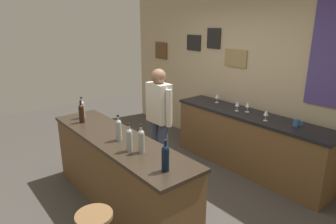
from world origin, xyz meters
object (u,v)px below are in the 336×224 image
object	(u,v)px
coffee_mug	(297,123)
wine_bottle_e	(141,140)
wine_glass_d	(266,113)
bartender	(159,117)
wine_glass_a	(217,96)
wine_glass_c	(248,105)
wine_glass_b	(237,104)
wine_bottle_b	(81,113)
wine_bottle_d	(129,139)
wine_bottle_c	(119,129)
wine_bottle_f	(165,157)
wine_bottle_a	(82,109)

from	to	relation	value
coffee_mug	wine_bottle_e	bearing A→B (deg)	-105.87
wine_glass_d	bartender	bearing A→B (deg)	-131.85
wine_glass_a	wine_glass_c	bearing A→B (deg)	-4.28
wine_bottle_e	wine_glass_b	bearing A→B (deg)	99.60
wine_bottle_b	wine_bottle_d	xyz separation A→B (m)	(1.19, 0.01, 0.00)
wine_glass_a	wine_bottle_b	bearing A→B (deg)	-100.72
bartender	wine_bottle_b	size ratio (longest dim) A/B	5.29
wine_glass_c	coffee_mug	bearing A→B (deg)	-0.78
bartender	wine_bottle_d	bearing A→B (deg)	-53.31
wine_bottle_e	bartender	bearing A→B (deg)	133.37
wine_bottle_b	wine_glass_a	distance (m)	2.28
bartender	wine_bottle_c	bearing A→B (deg)	-67.24
wine_glass_a	wine_glass_d	size ratio (longest dim) A/B	1.00
wine_glass_a	wine_bottle_f	bearing A→B (deg)	-58.66
wine_bottle_f	wine_glass_c	size ratio (longest dim) A/B	1.97
wine_bottle_a	wine_glass_d	xyz separation A→B (m)	(1.67, 1.96, -0.05)
coffee_mug	wine_glass_a	bearing A→B (deg)	177.63
wine_bottle_f	wine_bottle_b	bearing A→B (deg)	-178.83
wine_bottle_c	wine_glass_d	distance (m)	2.08
bartender	wine_bottle_a	bearing A→B (deg)	-128.34
wine_bottle_b	wine_bottle_c	size ratio (longest dim) A/B	1.00
wine_bottle_c	wine_bottle_e	bearing A→B (deg)	2.23
wine_bottle_f	wine_bottle_a	bearing A→B (deg)	178.61
wine_bottle_d	wine_glass_a	xyz separation A→B (m)	(-0.76, 2.23, -0.05)
wine_bottle_c	wine_glass_b	world-z (taller)	wine_bottle_c
wine_bottle_f	wine_glass_d	world-z (taller)	wine_bottle_f
wine_glass_d	wine_glass_c	bearing A→B (deg)	161.08
wine_bottle_a	wine_glass_b	xyz separation A→B (m)	(1.12, 2.03, -0.05)
wine_bottle_a	wine_bottle_f	xyz separation A→B (m)	(1.94, -0.05, 0.00)
wine_bottle_b	wine_bottle_c	bearing A→B (deg)	4.87
wine_bottle_a	coffee_mug	xyz separation A→B (m)	(2.06, 2.09, -0.11)
wine_glass_c	wine_bottle_d	bearing A→B (deg)	-87.46
wine_glass_a	wine_glass_b	bearing A→B (deg)	-13.61
wine_bottle_f	coffee_mug	distance (m)	2.15
wine_glass_b	wine_glass_d	size ratio (longest dim) A/B	1.00
bartender	wine_glass_c	world-z (taller)	bartender
wine_bottle_d	coffee_mug	world-z (taller)	wine_bottle_d
wine_bottle_d	wine_bottle_f	distance (m)	0.58
wine_glass_b	wine_bottle_f	bearing A→B (deg)	-68.62
wine_bottle_a	wine_bottle_b	distance (m)	0.19
wine_bottle_c	wine_glass_d	bearing A→B (deg)	72.05
bartender	wine_bottle_f	world-z (taller)	bartender
coffee_mug	wine_bottle_b	bearing A→B (deg)	-130.92
wine_glass_c	wine_bottle_b	bearing A→B (deg)	-116.45
wine_bottle_d	coffee_mug	bearing A→B (deg)	72.04
wine_bottle_a	wine_glass_a	bearing A→B (deg)	74.55
bartender	wine_bottle_b	world-z (taller)	bartender
wine_bottle_a	wine_glass_b	bearing A→B (deg)	60.98
wine_bottle_c	wine_bottle_d	xyz separation A→B (m)	(0.33, -0.06, 0.00)
wine_glass_c	wine_glass_a	bearing A→B (deg)	175.72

